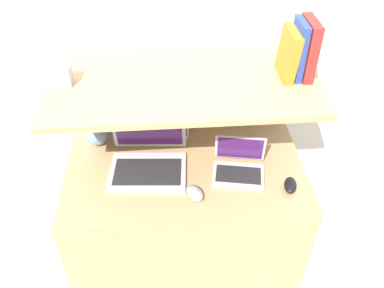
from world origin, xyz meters
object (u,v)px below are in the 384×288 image
object	(u,v)px
table_lamp	(93,112)
book_red	(308,49)
shelf_gadget	(60,76)
book_blue	(298,49)
laptop_small	(239,166)
laptop_large	(148,158)
router_box	(179,124)
second_mouse	(290,185)
book_orange	(289,54)
computer_mouse	(195,193)

from	to	relation	value
table_lamp	book_red	size ratio (longest dim) A/B	1.28
table_lamp	shelf_gadget	xyz separation A→B (m)	(-0.07, -0.14, 0.28)
book_blue	book_red	bearing A→B (deg)	0.00
laptop_small	book_red	size ratio (longest dim) A/B	1.09
laptop_large	book_blue	world-z (taller)	book_blue
router_box	laptop_large	bearing A→B (deg)	-124.62
second_mouse	book_red	size ratio (longest dim) A/B	0.46
second_mouse	book_orange	xyz separation A→B (m)	(-0.02, 0.24, 0.51)
book_red	second_mouse	bearing A→B (deg)	-102.01
book_orange	shelf_gadget	xyz separation A→B (m)	(-0.92, 0.00, -0.06)
computer_mouse	second_mouse	size ratio (longest dim) A/B	1.10
laptop_large	laptop_small	distance (m)	0.42
laptop_large	computer_mouse	bearing A→B (deg)	-46.19
book_red	book_orange	xyz separation A→B (m)	(-0.08, 0.00, -0.02)
table_lamp	laptop_large	size ratio (longest dim) A/B	0.84
shelf_gadget	second_mouse	bearing A→B (deg)	-14.44
book_red	book_orange	world-z (taller)	book_red
book_red	laptop_small	bearing A→B (deg)	-154.66
laptop_small	book_orange	world-z (taller)	book_orange
book_red	book_orange	distance (m)	0.08
laptop_large	computer_mouse	world-z (taller)	laptop_large
laptop_small	book_blue	size ratio (longest dim) A/B	1.11
table_lamp	book_orange	world-z (taller)	book_orange
router_box	shelf_gadget	world-z (taller)	shelf_gadget
table_lamp	second_mouse	xyz separation A→B (m)	(0.88, -0.38, -0.17)
table_lamp	laptop_small	bearing A→B (deg)	-21.47
book_orange	second_mouse	bearing A→B (deg)	-84.46
book_red	shelf_gadget	distance (m)	1.00
table_lamp	laptop_large	world-z (taller)	table_lamp
book_orange	shelf_gadget	size ratio (longest dim) A/B	2.32
book_red	laptop_large	bearing A→B (deg)	-175.71
computer_mouse	book_red	bearing A→B (deg)	28.40
book_orange	book_blue	bearing A→B (deg)	-0.00
book_blue	laptop_small	bearing A→B (deg)	-151.01
laptop_large	second_mouse	xyz separation A→B (m)	(0.62, -0.19, -0.03)
laptop_large	book_red	distance (m)	0.84
book_blue	book_orange	size ratio (longest dim) A/B	1.17
laptop_large	router_box	world-z (taller)	laptop_large
computer_mouse	second_mouse	bearing A→B (deg)	1.88
book_red	shelf_gadget	bearing A→B (deg)	180.00
laptop_small	shelf_gadget	distance (m)	0.86
laptop_large	router_box	distance (m)	0.27
router_box	book_red	distance (m)	0.73
router_box	book_red	bearing A→B (deg)	-18.48
computer_mouse	shelf_gadget	world-z (taller)	shelf_gadget
laptop_small	computer_mouse	size ratio (longest dim) A/B	2.18
second_mouse	book_blue	world-z (taller)	book_blue
router_box	shelf_gadget	distance (m)	0.65
laptop_small	shelf_gadget	world-z (taller)	shelf_gadget
computer_mouse	laptop_small	bearing A→B (deg)	31.92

